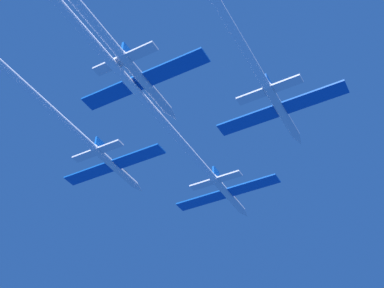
# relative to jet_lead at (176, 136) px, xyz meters

# --- Properties ---
(jet_lead) EXTENTS (19.95, 65.51, 3.31)m
(jet_lead) POSITION_rel_jet_lead_xyz_m (0.00, 0.00, 0.00)
(jet_lead) COLOR silver
(jet_left_wing) EXTENTS (19.95, 66.46, 3.31)m
(jet_left_wing) POSITION_rel_jet_lead_xyz_m (-14.65, -15.62, 1.61)
(jet_left_wing) COLOR silver
(jet_right_wing) EXTENTS (19.95, 57.21, 3.31)m
(jet_right_wing) POSITION_rel_jet_lead_xyz_m (16.56, -12.37, 0.20)
(jet_right_wing) COLOR silver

